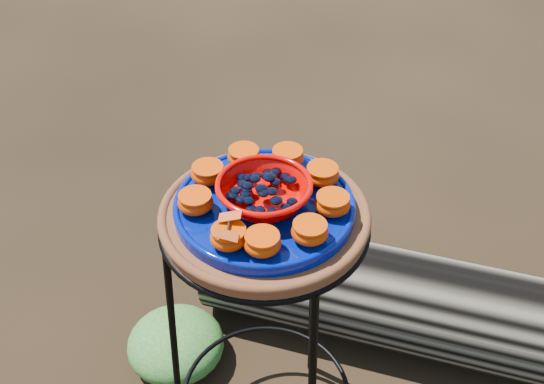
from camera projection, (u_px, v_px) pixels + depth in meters
The scene contains 18 objects.
plant_stand at pixel (266, 341), 1.52m from camera, with size 0.44×0.44×0.70m, color black, non-canonical shape.
terracotta_saucer at pixel (264, 218), 1.28m from camera, with size 0.39×0.39×0.03m, color brown.
cobalt_plate at pixel (264, 208), 1.27m from camera, with size 0.34×0.34×0.02m, color #00025F.
red_bowl at pixel (264, 193), 1.25m from camera, with size 0.17×0.17×0.05m, color #D00200, non-canonical shape.
glass_gems at pixel (264, 178), 1.22m from camera, with size 0.13×0.13×0.02m, color black, non-canonical shape.
orange_half_0 at pixel (229, 237), 1.16m from camera, with size 0.07×0.07×0.04m, color #A80800.
orange_half_1 at pixel (262, 243), 1.15m from camera, with size 0.07×0.07×0.04m, color #A80800.
orange_half_2 at pixel (310, 232), 1.17m from camera, with size 0.07×0.07×0.04m, color #A80800.
orange_half_3 at pixel (332, 204), 1.23m from camera, with size 0.07×0.07×0.04m, color #A80800.
orange_half_4 at pixel (322, 175), 1.30m from camera, with size 0.07×0.07×0.04m, color #A80800.
orange_half_5 at pixel (288, 157), 1.34m from camera, with size 0.07×0.07×0.04m, color #A80800.
orange_half_6 at pixel (244, 157), 1.34m from camera, with size 0.07×0.07×0.04m, color #A80800.
orange_half_7 at pixel (208, 174), 1.30m from camera, with size 0.07×0.07×0.04m, color #A80800.
orange_half_8 at pixel (195, 202), 1.23m from camera, with size 0.07×0.07×0.04m, color #A80800.
butterfly at pixel (228, 226), 1.15m from camera, with size 0.09×0.05×0.02m, color #C64012, non-canonical shape.
driftwood_log at pixel (477, 317), 1.84m from camera, with size 1.51×0.40×0.28m, color black, non-canonical shape.
foliage_left at pixel (176, 343), 1.86m from camera, with size 0.27×0.27×0.13m, color #194F16.
foliage_back at pixel (309, 221), 2.23m from camera, with size 0.33×0.33×0.16m, color #194F16.
Camera 1 is at (0.54, -0.79, 1.57)m, focal length 45.00 mm.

